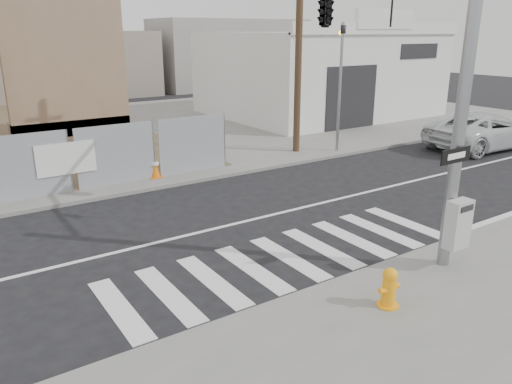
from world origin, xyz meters
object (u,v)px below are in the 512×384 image
auto_shop (318,73)px  suv (485,130)px  fire_hydrant (389,287)px  signal_pole (365,40)px  traffic_cone_d (155,167)px

auto_shop → suv: auto_shop is taller
auto_shop → fire_hydrant: auto_shop is taller
signal_pole → fire_hydrant: size_ratio=9.06×
signal_pole → suv: size_ratio=1.22×
fire_hydrant → traffic_cone_d: traffic_cone_d is taller
auto_shop → suv: bearing=-89.4°
fire_hydrant → auto_shop: bearing=67.3°
auto_shop → fire_hydrant: size_ratio=15.54×
suv → traffic_cone_d: 14.59m
auto_shop → traffic_cone_d: 16.29m
auto_shop → fire_hydrant: (-13.87, -18.33, -2.03)m
signal_pole → suv: (11.62, 3.74, -3.98)m
signal_pole → auto_shop: bearing=52.5°
signal_pole → suv: bearing=17.8°
signal_pole → fire_hydrant: (-2.37, -3.32, -4.28)m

